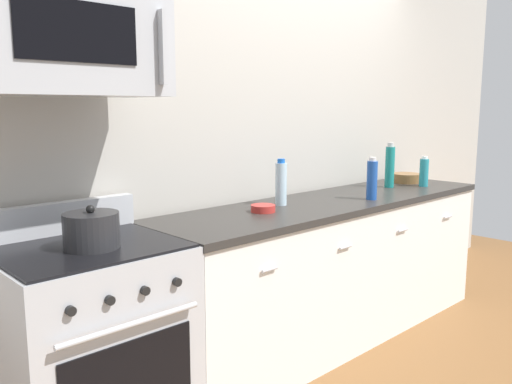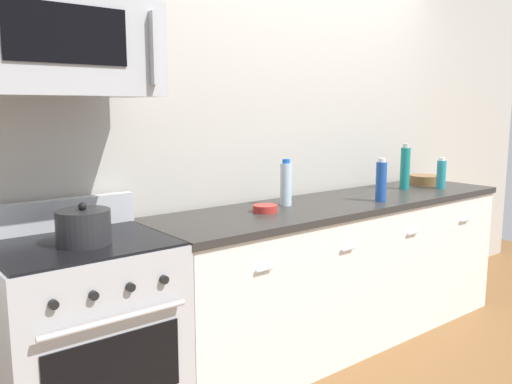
# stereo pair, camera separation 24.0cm
# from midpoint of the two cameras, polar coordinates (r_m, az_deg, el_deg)

# --- Properties ---
(ground_plane) EXTENTS (6.85, 6.85, 0.00)m
(ground_plane) POSITION_cam_midpoint_polar(r_m,az_deg,el_deg) (3.68, 6.21, -15.07)
(ground_plane) COLOR brown
(back_wall) EXTENTS (5.71, 0.10, 2.70)m
(back_wall) POSITION_cam_midpoint_polar(r_m,az_deg,el_deg) (3.63, 1.62, 6.71)
(back_wall) COLOR #B7B2A8
(back_wall) RESTS_ON ground_plane
(counter_unit) EXTENTS (2.62, 0.66, 0.92)m
(counter_unit) POSITION_cam_midpoint_polar(r_m,az_deg,el_deg) (3.51, 6.35, -8.21)
(counter_unit) COLOR white
(counter_unit) RESTS_ON ground_plane
(range_oven) EXTENTS (0.76, 0.69, 1.07)m
(range_oven) POSITION_cam_midpoint_polar(r_m,az_deg,el_deg) (2.55, -20.00, -15.35)
(range_oven) COLOR #B7BABF
(range_oven) RESTS_ON ground_plane
(microwave) EXTENTS (0.74, 0.44, 0.40)m
(microwave) POSITION_cam_midpoint_polar(r_m,az_deg,el_deg) (2.39, -22.17, 14.39)
(microwave) COLOR #B7BABF
(bottle_sparkling_teal) EXTENTS (0.07, 0.07, 0.33)m
(bottle_sparkling_teal) POSITION_cam_midpoint_polar(r_m,az_deg,el_deg) (3.96, 12.58, 2.72)
(bottle_sparkling_teal) COLOR #197F7A
(bottle_sparkling_teal) RESTS_ON countertop_slab
(bottle_water_clear) EXTENTS (0.07, 0.07, 0.28)m
(bottle_water_clear) POSITION_cam_midpoint_polar(r_m,az_deg,el_deg) (3.16, 0.55, 0.94)
(bottle_water_clear) COLOR silver
(bottle_water_clear) RESTS_ON countertop_slab
(bottle_dish_soap) EXTENTS (0.07, 0.07, 0.22)m
(bottle_dish_soap) POSITION_cam_midpoint_polar(r_m,az_deg,el_deg) (4.08, 16.09, 2.07)
(bottle_dish_soap) COLOR teal
(bottle_dish_soap) RESTS_ON countertop_slab
(bottle_soda_blue) EXTENTS (0.07, 0.07, 0.27)m
(bottle_soda_blue) POSITION_cam_midpoint_polar(r_m,az_deg,el_deg) (3.41, 10.46, 1.32)
(bottle_soda_blue) COLOR #1E4CA5
(bottle_soda_blue) RESTS_ON countertop_slab
(bowl_red_small) EXTENTS (0.14, 0.14, 0.04)m
(bowl_red_small) POSITION_cam_midpoint_polar(r_m,az_deg,el_deg) (2.97, -1.54, -1.76)
(bowl_red_small) COLOR #B72D28
(bowl_red_small) RESTS_ON countertop_slab
(bowl_wooden_salad) EXTENTS (0.23, 0.23, 0.07)m
(bowl_wooden_salad) POSITION_cam_midpoint_polar(r_m,az_deg,el_deg) (4.26, 14.38, 1.51)
(bowl_wooden_salad) COLOR brown
(bowl_wooden_salad) RESTS_ON countertop_slab
(stockpot) EXTENTS (0.23, 0.23, 0.18)m
(stockpot) POSITION_cam_midpoint_polar(r_m,az_deg,el_deg) (2.34, -20.18, -3.94)
(stockpot) COLOR #262628
(stockpot) RESTS_ON range_oven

